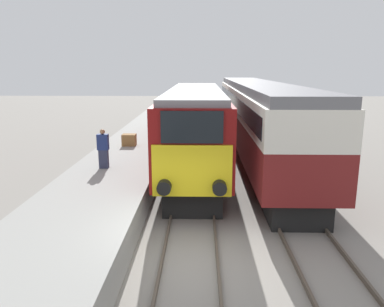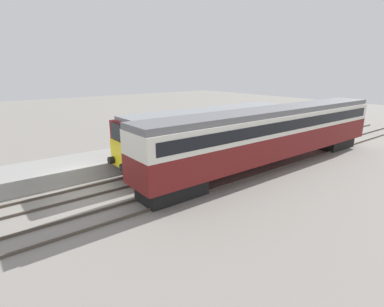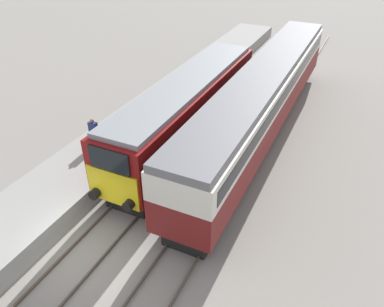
{
  "view_description": "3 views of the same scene",
  "coord_description": "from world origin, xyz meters",
  "px_view_note": "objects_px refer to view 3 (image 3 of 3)",
  "views": [
    {
      "loc": [
        0.26,
        -8.86,
        4.91
      ],
      "look_at": [
        0.0,
        2.32,
        2.36
      ],
      "focal_mm": 35.0,
      "sensor_mm": 36.0,
      "label": 1
    },
    {
      "loc": [
        15.91,
        -4.78,
        6.71
      ],
      "look_at": [
        1.7,
        6.32,
        1.6
      ],
      "focal_mm": 28.0,
      "sensor_mm": 36.0,
      "label": 2
    },
    {
      "loc": [
        8.16,
        -7.28,
        11.49
      ],
      "look_at": [
        1.7,
        6.32,
        1.6
      ],
      "focal_mm": 35.0,
      "sensor_mm": 36.0,
      "label": 3
    }
  ],
  "objects_px": {
    "person_on_platform": "(94,133)",
    "luggage_crate": "(144,107)",
    "passenger_carriage": "(263,95)",
    "locomotive": "(187,110)"
  },
  "relations": [
    {
      "from": "person_on_platform",
      "to": "luggage_crate",
      "type": "bearing_deg",
      "value": 87.85
    },
    {
      "from": "passenger_carriage",
      "to": "luggage_crate",
      "type": "relative_size",
      "value": 30.91
    },
    {
      "from": "locomotive",
      "to": "passenger_carriage",
      "type": "bearing_deg",
      "value": 41.31
    },
    {
      "from": "locomotive",
      "to": "passenger_carriage",
      "type": "xyz_separation_m",
      "value": [
        3.4,
        2.99,
        0.32
      ]
    },
    {
      "from": "passenger_carriage",
      "to": "luggage_crate",
      "type": "bearing_deg",
      "value": -163.69
    },
    {
      "from": "locomotive",
      "to": "luggage_crate",
      "type": "relative_size",
      "value": 20.6
    },
    {
      "from": "locomotive",
      "to": "person_on_platform",
      "type": "relative_size",
      "value": 9.05
    },
    {
      "from": "locomotive",
      "to": "person_on_platform",
      "type": "bearing_deg",
      "value": -135.61
    },
    {
      "from": "locomotive",
      "to": "passenger_carriage",
      "type": "height_order",
      "value": "passenger_carriage"
    },
    {
      "from": "locomotive",
      "to": "luggage_crate",
      "type": "xyz_separation_m",
      "value": [
        -3.47,
        0.98,
        -0.94
      ]
    }
  ]
}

